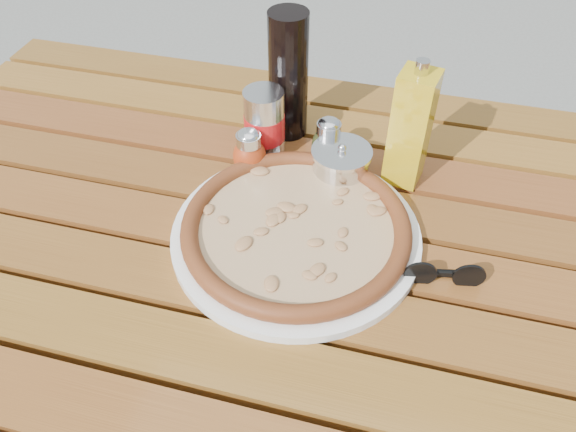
% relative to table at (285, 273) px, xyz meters
% --- Properties ---
extents(table, '(1.40, 0.90, 0.75)m').
position_rel_table_xyz_m(table, '(0.00, 0.00, 0.00)').
color(table, '#34190B').
rests_on(table, ground).
extents(plate, '(0.42, 0.42, 0.01)m').
position_rel_table_xyz_m(plate, '(0.01, 0.01, 0.08)').
color(plate, white).
rests_on(plate, table).
extents(pizza, '(0.43, 0.43, 0.03)m').
position_rel_table_xyz_m(pizza, '(0.01, 0.01, 0.10)').
color(pizza, beige).
rests_on(pizza, plate).
extents(pepper_shaker, '(0.07, 0.07, 0.08)m').
position_rel_table_xyz_m(pepper_shaker, '(-0.09, 0.14, 0.11)').
color(pepper_shaker, '#BD3D15').
rests_on(pepper_shaker, table).
extents(oregano_shaker, '(0.06, 0.06, 0.08)m').
position_rel_table_xyz_m(oregano_shaker, '(0.02, 0.20, 0.11)').
color(oregano_shaker, '#353C18').
rests_on(oregano_shaker, table).
extents(dark_bottle, '(0.08, 0.08, 0.22)m').
position_rel_table_xyz_m(dark_bottle, '(-0.06, 0.26, 0.19)').
color(dark_bottle, black).
rests_on(dark_bottle, table).
extents(soda_can, '(0.08, 0.08, 0.12)m').
position_rel_table_xyz_m(soda_can, '(-0.08, 0.19, 0.13)').
color(soda_can, silver).
rests_on(soda_can, table).
extents(olive_oil_cruet, '(0.06, 0.06, 0.21)m').
position_rel_table_xyz_m(olive_oil_cruet, '(0.15, 0.18, 0.17)').
color(olive_oil_cruet, gold).
rests_on(olive_oil_cruet, table).
extents(parmesan_tin, '(0.13, 0.13, 0.07)m').
position_rel_table_xyz_m(parmesan_tin, '(0.05, 0.15, 0.11)').
color(parmesan_tin, silver).
rests_on(parmesan_tin, table).
extents(sunglasses, '(0.11, 0.04, 0.04)m').
position_rel_table_xyz_m(sunglasses, '(0.23, -0.02, 0.09)').
color(sunglasses, black).
rests_on(sunglasses, table).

